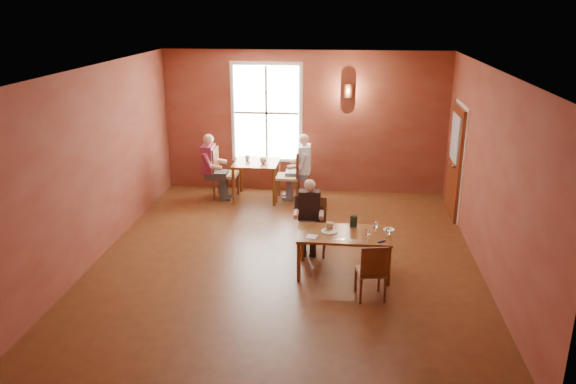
# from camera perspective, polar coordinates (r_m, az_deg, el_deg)

# --- Properties ---
(ground) EXTENTS (6.00, 7.00, 0.01)m
(ground) POSITION_cam_1_polar(r_m,az_deg,el_deg) (9.10, -0.13, -6.68)
(ground) COLOR brown
(ground) RESTS_ON ground
(wall_back) EXTENTS (6.00, 0.04, 3.00)m
(wall_back) POSITION_cam_1_polar(r_m,az_deg,el_deg) (11.96, 1.67, 7.07)
(wall_back) COLOR brown
(wall_back) RESTS_ON ground
(wall_front) EXTENTS (6.00, 0.04, 3.00)m
(wall_front) POSITION_cam_1_polar(r_m,az_deg,el_deg) (5.33, -4.21, -8.03)
(wall_front) COLOR brown
(wall_front) RESTS_ON ground
(wall_left) EXTENTS (0.04, 7.00, 3.00)m
(wall_left) POSITION_cam_1_polar(r_m,az_deg,el_deg) (9.37, -18.73, 2.83)
(wall_left) COLOR brown
(wall_left) RESTS_ON ground
(wall_right) EXTENTS (0.04, 7.00, 3.00)m
(wall_right) POSITION_cam_1_polar(r_m,az_deg,el_deg) (8.79, 19.72, 1.72)
(wall_right) COLOR brown
(wall_right) RESTS_ON ground
(ceiling) EXTENTS (6.00, 7.00, 0.04)m
(ceiling) POSITION_cam_1_polar(r_m,az_deg,el_deg) (8.28, -0.15, 12.45)
(ceiling) COLOR white
(ceiling) RESTS_ON wall_back
(window) EXTENTS (1.36, 0.10, 1.96)m
(window) POSITION_cam_1_polar(r_m,az_deg,el_deg) (11.96, -2.20, 8.04)
(window) COLOR white
(window) RESTS_ON wall_back
(door) EXTENTS (0.12, 1.04, 2.10)m
(door) POSITION_cam_1_polar(r_m,az_deg,el_deg) (11.06, 16.54, 2.94)
(door) COLOR maroon
(door) RESTS_ON ground
(wall_sconce) EXTENTS (0.16, 0.16, 0.28)m
(wall_sconce) POSITION_cam_1_polar(r_m,az_deg,el_deg) (11.71, 6.13, 10.20)
(wall_sconce) COLOR brown
(wall_sconce) RESTS_ON wall_back
(main_table) EXTENTS (1.38, 0.78, 0.65)m
(main_table) POSITION_cam_1_polar(r_m,az_deg,el_deg) (8.53, 5.67, -6.19)
(main_table) COLOR brown
(main_table) RESTS_ON ground
(chair_diner_main) EXTENTS (0.40, 0.40, 0.91)m
(chair_diner_main) POSITION_cam_1_polar(r_m,az_deg,el_deg) (9.09, 2.58, -3.59)
(chair_diner_main) COLOR brown
(chair_diner_main) RESTS_ON ground
(diner_main) EXTENTS (0.46, 0.46, 1.16)m
(diner_main) POSITION_cam_1_polar(r_m,az_deg,el_deg) (9.02, 2.58, -2.96)
(diner_main) COLOR #453025
(diner_main) RESTS_ON ground
(chair_empty) EXTENTS (0.43, 0.43, 0.83)m
(chair_empty) POSITION_cam_1_polar(r_m,az_deg,el_deg) (7.85, 8.40, -7.87)
(chair_empty) COLOR brown
(chair_empty) RESTS_ON ground
(plate_food) EXTENTS (0.28, 0.28, 0.03)m
(plate_food) POSITION_cam_1_polar(r_m,az_deg,el_deg) (8.43, 4.22, -3.96)
(plate_food) COLOR white
(plate_food) RESTS_ON main_table
(sandwich) EXTENTS (0.09, 0.09, 0.10)m
(sandwich) POSITION_cam_1_polar(r_m,az_deg,el_deg) (8.48, 4.27, -3.54)
(sandwich) COLOR tan
(sandwich) RESTS_ON main_table
(goblet_a) EXTENTS (0.08, 0.08, 0.16)m
(goblet_a) POSITION_cam_1_polar(r_m,az_deg,el_deg) (8.49, 8.86, -3.49)
(goblet_a) COLOR white
(goblet_a) RESTS_ON main_table
(goblet_b) EXTENTS (0.09, 0.09, 0.17)m
(goblet_b) POSITION_cam_1_polar(r_m,az_deg,el_deg) (8.28, 10.10, -4.14)
(goblet_b) COLOR silver
(goblet_b) RESTS_ON main_table
(goblet_c) EXTENTS (0.08, 0.08, 0.17)m
(goblet_c) POSITION_cam_1_polar(r_m,az_deg,el_deg) (8.19, 8.06, -4.27)
(goblet_c) COLOR white
(goblet_c) RESTS_ON main_table
(menu_stand) EXTENTS (0.11, 0.07, 0.18)m
(menu_stand) POSITION_cam_1_polar(r_m,az_deg,el_deg) (8.62, 6.68, -3.00)
(menu_stand) COLOR #1D3024
(menu_stand) RESTS_ON main_table
(knife) EXTENTS (0.18, 0.05, 0.00)m
(knife) POSITION_cam_1_polar(r_m,az_deg,el_deg) (8.19, 5.30, -4.80)
(knife) COLOR white
(knife) RESTS_ON main_table
(napkin) EXTENTS (0.19, 0.19, 0.01)m
(napkin) POSITION_cam_1_polar(r_m,az_deg,el_deg) (8.25, 2.41, -4.54)
(napkin) COLOR white
(napkin) RESTS_ON main_table
(side_plate) EXTENTS (0.21, 0.21, 0.01)m
(side_plate) POSITION_cam_1_polar(r_m,az_deg,el_deg) (8.61, 10.23, -3.78)
(side_plate) COLOR white
(side_plate) RESTS_ON main_table
(sunglasses) EXTENTS (0.11, 0.10, 0.01)m
(sunglasses) POSITION_cam_1_polar(r_m,az_deg,el_deg) (8.18, 9.50, -4.96)
(sunglasses) COLOR black
(sunglasses) RESTS_ON main_table
(second_table) EXTENTS (0.91, 0.91, 0.80)m
(second_table) POSITION_cam_1_polar(r_m,az_deg,el_deg) (11.69, -3.19, 1.20)
(second_table) COLOR brown
(second_table) RESTS_ON ground
(chair_diner_white) EXTENTS (0.46, 0.46, 1.05)m
(chair_diner_white) POSITION_cam_1_polar(r_m,az_deg,el_deg) (11.57, -0.02, 1.69)
(chair_diner_white) COLOR #3B2613
(chair_diner_white) RESTS_ON ground
(diner_white) EXTENTS (0.53, 0.53, 1.33)m
(diner_white) POSITION_cam_1_polar(r_m,az_deg,el_deg) (11.52, 0.13, 2.36)
(diner_white) COLOR white
(diner_white) RESTS_ON ground
(chair_diner_maroon) EXTENTS (0.47, 0.47, 1.07)m
(chair_diner_maroon) POSITION_cam_1_polar(r_m,az_deg,el_deg) (11.77, -6.33, 1.92)
(chair_diner_maroon) COLOR brown
(chair_diner_maroon) RESTS_ON ground
(diner_maroon) EXTENTS (0.53, 0.53, 1.33)m
(diner_maroon) POSITION_cam_1_polar(r_m,az_deg,el_deg) (11.73, -6.49, 2.54)
(diner_maroon) COLOR maroon
(diner_maroon) RESTS_ON ground
(cup_a) EXTENTS (0.14, 0.14, 0.11)m
(cup_a) POSITION_cam_1_polar(r_m,az_deg,el_deg) (11.46, -2.53, 3.23)
(cup_a) COLOR silver
(cup_a) RESTS_ON second_table
(cup_b) EXTENTS (0.14, 0.14, 0.10)m
(cup_b) POSITION_cam_1_polar(r_m,az_deg,el_deg) (11.68, -4.14, 3.47)
(cup_b) COLOR white
(cup_b) RESTS_ON second_table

